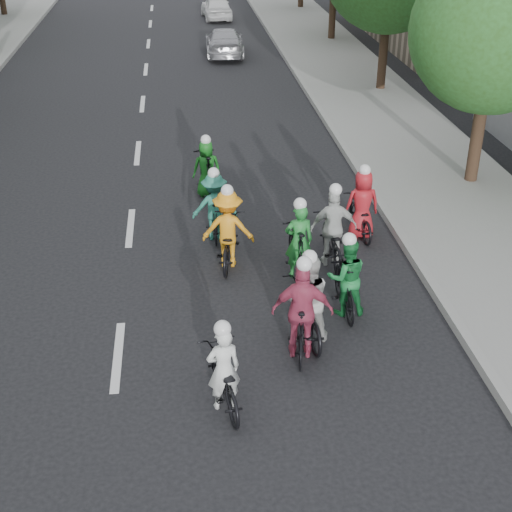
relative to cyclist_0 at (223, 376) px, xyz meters
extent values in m
plane|color=black|center=(-1.72, 1.40, -0.52)|extent=(120.00, 120.00, 0.00)
cube|color=gray|center=(6.28, 11.40, -0.44)|extent=(4.00, 80.00, 0.15)
cube|color=#999993|center=(4.33, 11.40, -0.43)|extent=(0.18, 80.00, 0.18)
cylinder|color=black|center=(7.08, 8.00, 0.62)|extent=(0.32, 0.32, 2.27)
sphere|color=#29531B|center=(7.08, 8.00, 3.46)|extent=(4.00, 4.00, 4.00)
cylinder|color=black|center=(7.08, 17.00, 0.72)|extent=(0.32, 0.32, 2.48)
cylinder|color=black|center=(7.08, 26.00, 0.62)|extent=(0.32, 0.32, 2.27)
imported|color=black|center=(0.00, 0.02, -0.07)|extent=(0.88, 1.79, 0.90)
imported|color=white|center=(0.00, -0.08, 0.19)|extent=(0.57, 0.42, 1.42)
sphere|color=white|center=(0.00, -0.08, 0.92)|extent=(0.26, 0.26, 0.26)
imported|color=black|center=(2.44, 2.43, -0.01)|extent=(0.50, 1.71, 1.02)
imported|color=#1B7D39|center=(2.44, 2.33, 0.24)|extent=(0.74, 0.58, 1.51)
sphere|color=white|center=(2.44, 2.33, 1.01)|extent=(0.26, 0.26, 0.26)
imported|color=black|center=(0.42, 4.52, -0.04)|extent=(0.94, 1.92, 0.96)
imported|color=orange|center=(0.42, 4.42, 0.31)|extent=(1.16, 0.79, 1.66)
sphere|color=white|center=(0.42, 4.42, 1.16)|extent=(0.26, 0.26, 0.26)
imported|color=black|center=(1.40, 1.21, -0.03)|extent=(0.73, 1.69, 0.98)
imported|color=#BB4262|center=(1.40, 1.11, 0.36)|extent=(1.09, 0.59, 1.76)
sphere|color=white|center=(1.40, 1.11, 1.26)|extent=(0.26, 0.26, 0.26)
imported|color=black|center=(3.48, 5.50, -0.09)|extent=(0.65, 1.67, 0.86)
imported|color=red|center=(3.48, 5.40, 0.27)|extent=(0.80, 0.54, 1.58)
sphere|color=white|center=(3.48, 5.40, 1.08)|extent=(0.26, 0.26, 0.26)
imported|color=black|center=(1.79, 3.88, 0.01)|extent=(0.56, 1.78, 1.06)
imported|color=#238131|center=(1.79, 3.78, 0.27)|extent=(0.59, 0.40, 1.58)
sphere|color=white|center=(1.79, 3.78, 1.08)|extent=(0.26, 0.26, 0.26)
imported|color=black|center=(1.58, 1.69, -0.03)|extent=(0.79, 1.91, 0.98)
imported|color=beige|center=(1.58, 1.59, 0.28)|extent=(0.83, 0.67, 1.61)
sphere|color=white|center=(1.58, 1.59, 1.11)|extent=(0.26, 0.26, 0.26)
imported|color=black|center=(0.21, 5.77, -0.06)|extent=(0.47, 1.54, 0.92)
imported|color=#2B826C|center=(0.21, 5.67, 0.25)|extent=(1.01, 0.60, 1.54)
sphere|color=white|center=(0.21, 5.67, 1.04)|extent=(0.26, 0.26, 0.26)
imported|color=black|center=(2.58, 4.31, -0.04)|extent=(0.64, 1.83, 0.96)
imported|color=silver|center=(2.58, 4.21, 0.32)|extent=(0.98, 0.41, 1.67)
sphere|color=white|center=(2.58, 4.21, 1.17)|extent=(0.26, 0.26, 0.26)
imported|color=black|center=(0.16, 8.20, 0.03)|extent=(0.76, 1.89, 1.11)
imported|color=#17671C|center=(0.16, 8.10, 0.21)|extent=(0.76, 0.55, 1.45)
sphere|color=white|center=(0.16, 8.10, 0.95)|extent=(0.26, 0.26, 0.26)
imported|color=#ADADB1|center=(1.73, 23.66, 0.06)|extent=(1.77, 4.07, 1.16)
imported|color=white|center=(1.93, 32.48, 0.10)|extent=(1.69, 3.72, 1.24)
camera|label=1|loc=(-0.47, -8.68, 6.80)|focal=50.00mm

